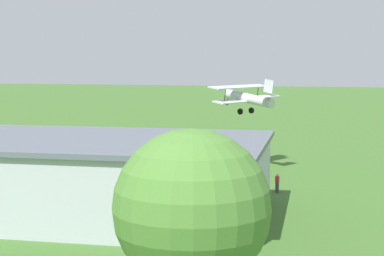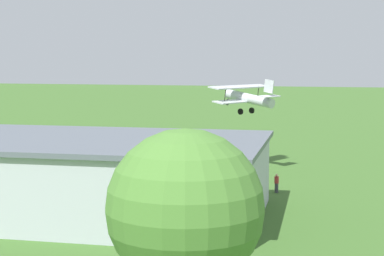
{
  "view_description": "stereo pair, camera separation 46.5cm",
  "coord_description": "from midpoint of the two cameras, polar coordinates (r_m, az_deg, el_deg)",
  "views": [
    {
      "loc": [
        -16.95,
        70.73,
        11.45
      ],
      "look_at": [
        -1.98,
        10.83,
        4.71
      ],
      "focal_mm": 58.66,
      "sensor_mm": 36.0,
      "label": 1
    },
    {
      "loc": [
        -17.4,
        70.61,
        11.45
      ],
      "look_at": [
        -1.98,
        10.83,
        4.71
      ],
      "focal_mm": 58.66,
      "sensor_mm": 36.0,
      "label": 2
    }
  ],
  "objects": [
    {
      "name": "tree_near_perimeter_road",
      "position": [
        25.9,
        -0.53,
        -7.3
      ],
      "size": [
        6.56,
        6.56,
        8.69
      ],
      "color": "brown",
      "rests_on": "ground_plane"
    },
    {
      "name": "person_by_parked_cars",
      "position": [
        67.2,
        -9.01,
        -2.93
      ],
      "size": [
        0.5,
        0.5,
        1.68
      ],
      "color": "#3F3F47",
      "rests_on": "ground_plane"
    },
    {
      "name": "ground_plane",
      "position": [
        73.62,
        0.37,
        -2.71
      ],
      "size": [
        400.0,
        400.0,
        0.0
      ],
      "primitive_type": "plane",
      "color": "#3D6628"
    },
    {
      "name": "person_beside_truck",
      "position": [
        59.8,
        5.2,
        -4.08
      ],
      "size": [
        0.5,
        0.5,
        1.55
      ],
      "color": "#B23333",
      "rests_on": "ground_plane"
    },
    {
      "name": "hangar",
      "position": [
        48.75,
        -13.88,
        -4.1
      ],
      "size": [
        34.6,
        16.9,
        5.71
      ],
      "color": "#B7BCC6",
      "rests_on": "ground_plane"
    },
    {
      "name": "biplane",
      "position": [
        65.74,
        4.78,
        2.82
      ],
      "size": [
        7.11,
        8.58,
        3.71
      ],
      "color": "silver"
    },
    {
      "name": "person_crossing_taxiway",
      "position": [
        54.81,
        7.51,
        -5.0
      ],
      "size": [
        0.45,
        0.45,
        1.65
      ],
      "color": "#3F3F47",
      "rests_on": "ground_plane"
    },
    {
      "name": "person_watching_takeoff",
      "position": [
        55.51,
        4.96,
        -4.89
      ],
      "size": [
        0.48,
        0.48,
        1.55
      ],
      "color": "beige",
      "rests_on": "ground_plane"
    },
    {
      "name": "person_at_fence_line",
      "position": [
        69.76,
        -16.19,
        -2.73
      ],
      "size": [
        0.54,
        0.54,
        1.75
      ],
      "color": "#3F3F47",
      "rests_on": "ground_plane"
    }
  ]
}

